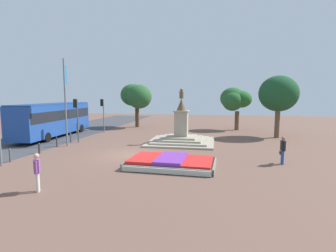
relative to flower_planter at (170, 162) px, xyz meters
name	(u,v)px	position (x,y,z in m)	size (l,w,h in m)	color
ground_plane	(128,155)	(-3.52, 2.47, -0.25)	(80.36, 80.36, 0.00)	brown
flower_planter	(170,162)	(0.00, 0.00, 0.00)	(5.42, 3.60, 0.58)	#38281C
statue_monument	(181,135)	(-0.40, 8.14, 0.47)	(5.91, 5.91, 4.91)	gray
traffic_light_mid_block	(76,113)	(-9.85, 6.61, 2.47)	(0.42, 0.31, 3.97)	#4C5156
traffic_light_far_corner	(103,109)	(-10.23, 13.09, 2.45)	(0.41, 0.29, 3.86)	slate
banner_pole	(65,100)	(-9.78, 4.81, 3.65)	(0.21, 0.70, 7.33)	slate
city_bus	(53,118)	(-13.93, 9.13, 1.74)	(3.04, 11.24, 3.47)	#1E4799
pedestrian_with_handbag	(283,148)	(6.84, 1.80, 0.76)	(0.25, 0.73, 1.77)	#264CA5
pedestrian_near_planter	(37,170)	(-5.12, -5.20, 0.77)	(0.37, 0.51, 1.76)	beige
kerb_bollard_south	(10,155)	(-10.41, -0.82, 0.22)	(0.14, 0.14, 0.89)	#4C5156
kerb_bollard_mid_a	(39,148)	(-10.21, 1.75, 0.17)	(0.15, 0.15, 0.80)	#2D2D33
kerb_bollard_mid_b	(57,142)	(-10.37, 4.19, 0.21)	(0.11, 0.11, 0.88)	#2D2D33
kerb_bollard_north	(71,137)	(-10.33, 6.26, 0.25)	(0.15, 0.15, 0.95)	#4C5156
park_tree_far_left	(235,100)	(4.94, 18.08, 3.53)	(3.83, 3.65, 5.27)	brown
park_tree_behind_statue	(278,94)	(8.84, 13.20, 4.14)	(3.91, 4.15, 6.30)	brown
park_tree_far_right	(136,96)	(-7.89, 18.64, 3.95)	(4.50, 4.27, 5.84)	#4C3823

